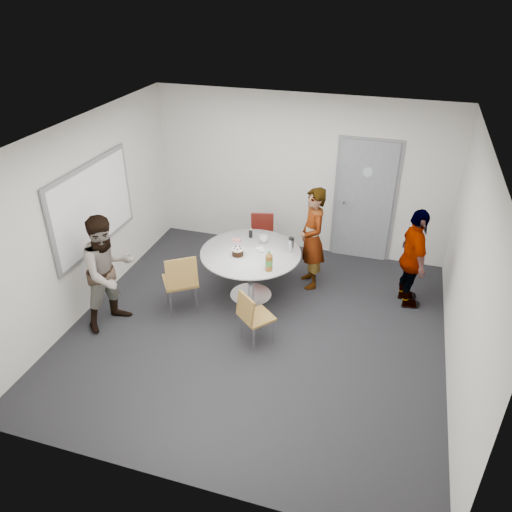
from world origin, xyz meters
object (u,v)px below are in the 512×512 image
(door, at_px, (365,201))
(table, at_px, (252,258))
(chair_far, at_px, (262,233))
(person_left, at_px, (109,272))
(chair_near_right, at_px, (252,314))
(person_right, at_px, (413,259))
(chair_near_left, at_px, (181,279))
(person_main, at_px, (312,239))
(whiteboard, at_px, (93,207))

(door, height_order, table, door)
(chair_far, xyz_separation_m, person_left, (-1.47, -2.28, 0.32))
(chair_near_right, relative_size, person_left, 0.48)
(person_left, bearing_deg, door, -20.83)
(person_right, bearing_deg, chair_far, 59.14)
(person_left, bearing_deg, chair_near_left, -34.95)
(chair_near_right, relative_size, person_main, 0.49)
(chair_far, bearing_deg, table, 85.26)
(whiteboard, distance_m, chair_near_left, 1.59)
(table, xyz_separation_m, person_main, (0.77, 0.60, 0.14))
(person_left, relative_size, person_right, 1.08)
(person_right, bearing_deg, person_main, 69.64)
(chair_near_right, relative_size, person_right, 0.52)
(door, height_order, person_left, door)
(chair_near_right, xyz_separation_m, person_right, (1.92, 1.55, 0.29))
(chair_near_left, bearing_deg, person_left, 174.65)
(table, relative_size, person_left, 0.89)
(chair_near_left, distance_m, person_left, 0.97)
(person_left, bearing_deg, table, -29.08)
(table, bearing_deg, chair_near_left, -139.71)
(person_left, bearing_deg, chair_near_right, -61.21)
(person_right, bearing_deg, whiteboard, 86.94)
(person_left, bearing_deg, person_right, -41.23)
(chair_near_right, bearing_deg, person_left, -136.54)
(table, distance_m, chair_near_right, 1.12)
(door, distance_m, chair_near_right, 3.03)
(table, height_order, chair_far, table)
(whiteboard, relative_size, person_main, 1.17)
(whiteboard, bearing_deg, person_left, -49.71)
(chair_far, relative_size, person_left, 0.50)
(door, relative_size, chair_far, 2.56)
(chair_far, xyz_separation_m, person_main, (0.94, -0.52, 0.31))
(door, distance_m, whiteboard, 4.25)
(person_main, bearing_deg, person_left, -81.51)
(whiteboard, height_order, table, whiteboard)
(door, height_order, chair_near_right, door)
(chair_near_right, xyz_separation_m, person_main, (0.43, 1.65, 0.33))
(chair_near_left, xyz_separation_m, chair_far, (0.65, 1.82, -0.09))
(table, xyz_separation_m, chair_near_right, (0.34, -1.05, -0.19))
(person_left, xyz_separation_m, person_right, (3.90, 1.66, -0.06))
(chair_near_left, relative_size, chair_near_right, 1.22)
(chair_near_left, distance_m, person_right, 3.30)
(whiteboard, xyz_separation_m, chair_far, (1.98, 1.68, -0.95))
(chair_far, relative_size, person_main, 0.51)
(person_right, bearing_deg, chair_near_right, 112.45)
(chair_near_left, relative_size, person_right, 0.63)
(chair_near_right, distance_m, chair_far, 2.23)
(chair_far, bearing_deg, chair_near_right, 89.64)
(whiteboard, relative_size, table, 1.29)
(table, distance_m, chair_near_left, 1.08)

